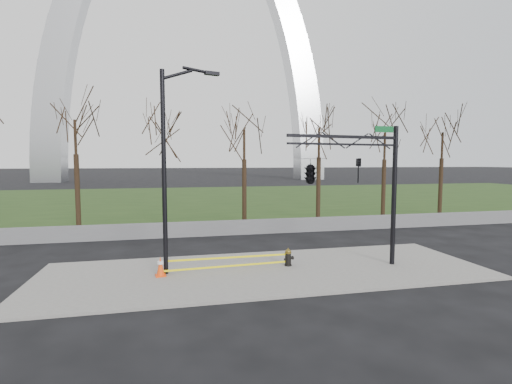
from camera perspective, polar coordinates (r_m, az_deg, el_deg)
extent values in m
plane|color=black|center=(15.56, 1.65, -12.18)|extent=(500.00, 500.00, 0.00)
cube|color=slate|center=(15.54, 1.65, -12.01)|extent=(18.00, 6.00, 0.10)
cube|color=#213B15|center=(44.80, -7.83, -1.08)|extent=(120.00, 40.00, 0.06)
cube|color=#59595B|center=(23.09, -3.26, -5.45)|extent=(60.00, 0.30, 0.90)
cylinder|color=black|center=(16.18, 4.93, -11.07)|extent=(0.31, 0.31, 0.05)
cylinder|color=black|center=(16.11, 4.93, -10.24)|extent=(0.23, 0.23, 0.54)
cylinder|color=black|center=(16.19, 5.52, -10.00)|extent=(0.21, 0.18, 0.14)
cylinder|color=black|center=(16.04, 4.51, -10.23)|extent=(0.11, 0.11, 0.09)
cylinder|color=brown|center=(16.04, 4.94, -9.24)|extent=(0.27, 0.27, 0.05)
ellipsoid|color=brown|center=(16.03, 4.94, -9.06)|extent=(0.25, 0.25, 0.19)
cylinder|color=brown|center=(16.00, 4.94, -8.68)|extent=(0.05, 0.05, 0.07)
cube|color=#FD480D|center=(15.20, -14.39, -12.26)|extent=(0.44, 0.44, 0.04)
cone|color=#FD480D|center=(15.09, -14.42, -10.89)|extent=(0.30, 0.30, 0.71)
cylinder|color=white|center=(15.06, -14.43, -10.41)|extent=(0.23, 0.23, 0.11)
cylinder|color=black|center=(14.84, -13.89, 2.56)|extent=(0.18, 0.18, 8.00)
cylinder|color=black|center=(15.33, -12.09, 17.15)|extent=(1.25, 0.43, 0.56)
cylinder|color=black|center=(15.63, -8.94, 17.90)|extent=(1.20, 0.42, 0.22)
cube|color=black|center=(15.81, -6.77, 17.58)|extent=(0.64, 0.36, 0.14)
cylinder|color=black|center=(16.91, 20.36, -0.74)|extent=(0.20, 0.20, 6.00)
cube|color=black|center=(15.39, 13.39, 8.23)|extent=(4.98, 0.72, 0.12)
cube|color=black|center=(15.38, 13.37, 7.12)|extent=(4.97, 0.68, 0.08)
cube|color=#0C5926|center=(16.52, 19.03, 9.07)|extent=(0.90, 0.15, 0.25)
imported|color=black|center=(15.76, 15.44, 3.19)|extent=(0.19, 0.22, 1.00)
imported|color=black|center=(14.61, 8.33, 3.21)|extent=(0.82, 2.53, 1.00)
cube|color=#FFED0D|center=(15.50, -4.12, -9.98)|extent=(5.05, 0.01, 0.08)
cube|color=#FFED0D|center=(15.43, -4.41, -11.26)|extent=(5.25, 0.31, 0.08)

